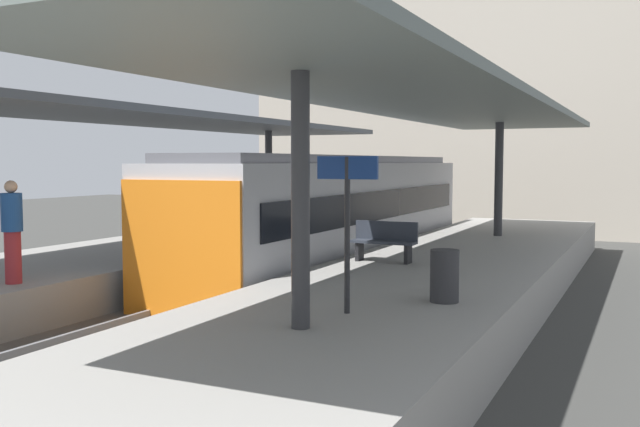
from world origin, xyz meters
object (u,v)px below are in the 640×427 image
(platform_sign, at_px, (347,198))
(passenger_near_bench, at_px, (12,230))
(platform_bench, at_px, (385,240))
(commuter_train, at_px, (337,213))
(litter_bin, at_px, (445,276))

(platform_sign, distance_m, passenger_near_bench, 6.30)
(platform_bench, distance_m, platform_sign, 5.39)
(passenger_near_bench, bearing_deg, platform_sign, 2.41)
(commuter_train, bearing_deg, platform_sign, -65.12)
(litter_bin, bearing_deg, commuter_train, 124.76)
(platform_bench, height_order, litter_bin, platform_bench)
(litter_bin, bearing_deg, passenger_near_bench, -167.29)
(litter_bin, bearing_deg, platform_sign, -126.55)
(platform_sign, xyz_separation_m, passenger_near_bench, (-6.26, -0.26, -0.68))
(commuter_train, distance_m, passenger_near_bench, 9.14)
(platform_sign, bearing_deg, commuter_train, 114.88)
(commuter_train, bearing_deg, passenger_near_bench, -104.38)
(commuter_train, bearing_deg, platform_bench, -52.58)
(platform_sign, bearing_deg, passenger_near_bench, -177.59)
(passenger_near_bench, bearing_deg, litter_bin, 12.71)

